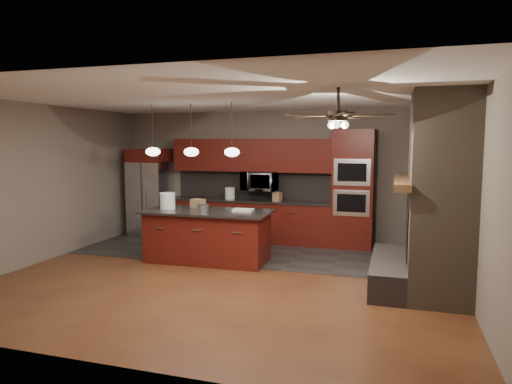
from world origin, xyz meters
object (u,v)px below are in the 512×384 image
(oven_tower, at_px, (353,189))
(cardboard_box, at_px, (198,203))
(counter_bucket, at_px, (230,193))
(paint_can, at_px, (203,208))
(microwave, at_px, (260,181))
(paint_tray, at_px, (243,210))
(refrigerator, at_px, (150,192))
(counter_box, at_px, (277,197))
(white_bucket, at_px, (167,201))
(kitchen_island, at_px, (208,236))

(oven_tower, relative_size, cardboard_box, 9.86)
(counter_bucket, bearing_deg, paint_can, -82.66)
(microwave, bearing_deg, paint_tray, -82.72)
(refrigerator, xyz_separation_m, counter_bucket, (1.92, 0.08, 0.03))
(paint_tray, relative_size, counter_box, 1.86)
(oven_tower, distance_m, paint_can, 3.14)
(paint_can, bearing_deg, microwave, 79.54)
(white_bucket, distance_m, cardboard_box, 0.57)
(white_bucket, distance_m, counter_box, 2.43)
(kitchen_island, height_order, white_bucket, white_bucket)
(kitchen_island, relative_size, cardboard_box, 9.50)
(cardboard_box, height_order, counter_bucket, counter_bucket)
(oven_tower, distance_m, counter_box, 1.57)
(oven_tower, distance_m, paint_tray, 2.46)
(paint_can, relative_size, counter_box, 1.07)
(oven_tower, bearing_deg, counter_box, -178.43)
(white_bucket, bearing_deg, paint_can, -12.80)
(white_bucket, height_order, paint_can, white_bucket)
(microwave, relative_size, paint_tray, 2.09)
(kitchen_island, height_order, counter_bucket, counter_bucket)
(kitchen_island, distance_m, white_bucket, 0.98)
(oven_tower, bearing_deg, paint_can, -138.95)
(kitchen_island, xyz_separation_m, cardboard_box, (-0.33, 0.33, 0.53))
(refrigerator, distance_m, counter_box, 2.99)
(cardboard_box, bearing_deg, counter_bucket, 102.39)
(oven_tower, height_order, paint_tray, oven_tower)
(microwave, distance_m, paint_can, 2.18)
(paint_can, height_order, paint_tray, paint_can)
(microwave, xyz_separation_m, counter_bucket, (-0.66, -0.05, -0.28))
(oven_tower, xyz_separation_m, microwave, (-1.98, 0.06, 0.11))
(microwave, xyz_separation_m, cardboard_box, (-0.73, -1.59, -0.30))
(white_bucket, xyz_separation_m, cardboard_box, (0.44, 0.36, -0.07))
(kitchen_island, relative_size, paint_can, 11.32)
(refrigerator, bearing_deg, paint_can, -42.31)
(microwave, xyz_separation_m, paint_tray, (0.23, -1.77, -0.36))
(kitchen_island, height_order, cardboard_box, cardboard_box)
(paint_tray, height_order, cardboard_box, cardboard_box)
(refrigerator, distance_m, cardboard_box, 2.35)
(paint_can, bearing_deg, oven_tower, 41.05)
(microwave, xyz_separation_m, counter_box, (0.42, -0.10, -0.31))
(refrigerator, xyz_separation_m, counter_box, (2.99, 0.03, 0.00))
(refrigerator, height_order, paint_tray, refrigerator)
(microwave, bearing_deg, paint_can, -100.46)
(white_bucket, height_order, cardboard_box, white_bucket)
(counter_box, bearing_deg, paint_tray, -79.32)
(microwave, bearing_deg, white_bucket, -121.00)
(oven_tower, relative_size, paint_tray, 6.79)
(white_bucket, distance_m, paint_tray, 1.41)
(paint_tray, bearing_deg, white_bucket, -176.10)
(paint_tray, bearing_deg, refrigerator, 146.41)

